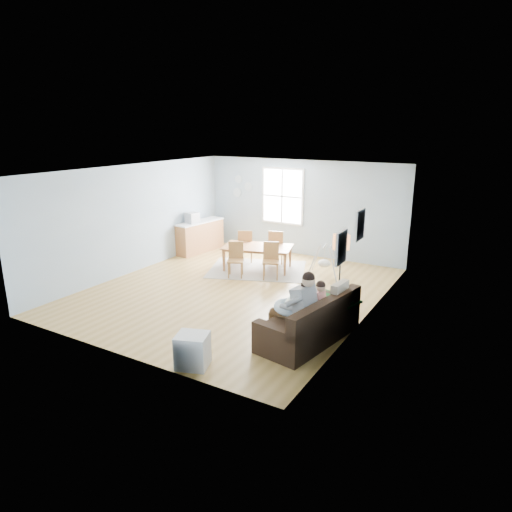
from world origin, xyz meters
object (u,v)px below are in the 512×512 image
Objects in this scene: chair_se at (271,258)px; monitor at (192,218)px; chair_sw at (236,257)px; baby_swing at (324,263)px; father at (296,305)px; storage_cube at (192,351)px; sofa at (312,325)px; floor_lamp at (341,249)px; dining_table at (257,258)px; counter at (200,236)px; chair_ne at (276,245)px; toddler at (315,299)px; chair_nw at (245,244)px.

monitor is at bearing 165.40° from chair_se.
chair_sw is 2.19m from baby_swing.
father is 2.26× the size of storage_cube.
father is (-0.18, -0.26, 0.43)m from sofa.
chair_se is at bearing 150.99° from floor_lamp.
dining_table is 2.45m from counter.
sofa is 4.17m from dining_table.
father is 6.42m from counter.
floor_lamp is at bearing -46.68° from dining_table.
monitor is at bearing -94.56° from counter.
father is 4.73m from chair_ne.
father is 1.57× the size of chair_sw.
toddler is 1.43× the size of storage_cube.
floor_lamp reaches higher than monitor.
baby_swing is at bearing -0.33° from monitor.
baby_swing is (-1.10, 3.19, -0.35)m from toddler.
floor_lamp is 4.10× the size of monitor.
floor_lamp is (0.13, 1.69, 0.60)m from father.
monitor is at bearing 153.28° from chair_sw.
floor_lamp is at bearing -30.64° from chair_nw.
toddler is at bearing -43.47° from chair_nw.
toddler is 0.96× the size of chair_se.
sofa is 2.33× the size of baby_swing.
chair_se is at bearing 125.31° from father.
toddler reaches higher than counter.
dining_table is at bearing -16.22° from counter.
storage_cube is 5.05m from dining_table.
counter reaches higher than chair_nw.
toddler reaches higher than sofa.
monitor is (-2.56, -0.34, 0.54)m from chair_ne.
sofa is 2.52× the size of toddler.
toddler is 1.37m from floor_lamp.
father is at bearing -94.48° from floor_lamp.
chair_sw is 2.21× the size of monitor.
father is 4.27m from dining_table.
chair_sw reaches higher than storage_cube.
floor_lamp is at bearing 90.25° from toddler.
chair_sw is 0.95× the size of chair_nw.
chair_sw is at bearing -69.78° from chair_nw.
sofa is 1.35× the size of floor_lamp.
chair_sw is at bearing 163.36° from floor_lamp.
chair_sw is (-3.05, 2.32, 0.19)m from sofa.
sofa is 0.53m from father.
dining_table is at bearing 134.71° from toddler.
chair_ne is 1.57m from baby_swing.
chair_sw is 1.48m from chair_ne.
counter reaches higher than chair_sw.
chair_sw is at bearing 144.85° from toddler.
floor_lamp is 1.76× the size of chair_nw.
monitor reaches higher than chair_se.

